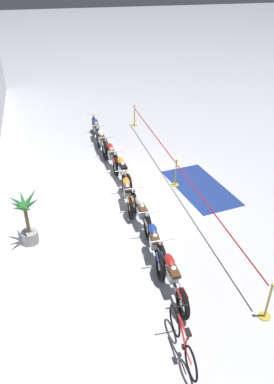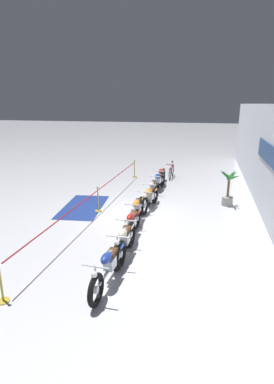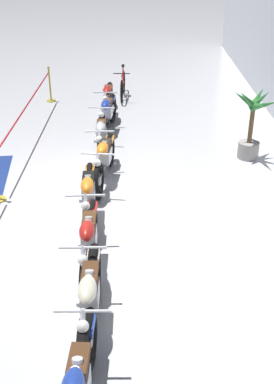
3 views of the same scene
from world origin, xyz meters
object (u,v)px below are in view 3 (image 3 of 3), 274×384
object	(u,v)px
stanchion_far_left	(13,133)
motorcycle_cream_6	(90,302)
potted_palm_left_of_row	(252,124)
motorcycle_blue_1	(107,115)
motorcycle_orange_3	(104,160)
bicycle	(123,86)
motorcycle_red_0	(108,100)
motorcycle_silver_2	(101,138)
motorcycle_orange_4	(88,197)
motorcycle_red_5	(89,242)

from	to	relation	value
stanchion_far_left	motorcycle_cream_6	bearing A→B (deg)	22.72
potted_palm_left_of_row	stanchion_far_left	distance (m)	5.15
motorcycle_blue_1	potted_palm_left_of_row	distance (m)	3.61
potted_palm_left_of_row	motorcycle_orange_3	bearing A→B (deg)	-69.80
bicycle	motorcycle_red_0	bearing A→B (deg)	-11.51
motorcycle_silver_2	stanchion_far_left	xyz separation A→B (m)	(0.46, -1.82, 0.29)
motorcycle_orange_4	bicycle	world-z (taller)	bicycle
motorcycle_silver_2	stanchion_far_left	bearing A→B (deg)	-75.81
motorcycle_orange_3	motorcycle_blue_1	bearing A→B (deg)	-177.70
motorcycle_cream_6	motorcycle_silver_2	bearing A→B (deg)	-177.39
motorcycle_orange_4	stanchion_far_left	world-z (taller)	stanchion_far_left
motorcycle_red_0	potted_palm_left_of_row	distance (m)	4.34
motorcycle_blue_1	motorcycle_red_5	bearing A→B (deg)	0.68
motorcycle_blue_1	motorcycle_orange_4	distance (m)	4.20
motorcycle_red_0	stanchion_far_left	distance (m)	3.68
stanchion_far_left	motorcycle_blue_1	bearing A→B (deg)	136.12
motorcycle_orange_4	potted_palm_left_of_row	world-z (taller)	potted_palm_left_of_row
motorcycle_blue_1	motorcycle_cream_6	bearing A→B (deg)	1.71
motorcycle_red_0	bicycle	world-z (taller)	bicycle
motorcycle_red_0	motorcycle_blue_1	distance (m)	1.26
bicycle	stanchion_far_left	xyz separation A→B (m)	(4.92, -2.16, 0.38)
motorcycle_red_0	motorcycle_orange_3	distance (m)	3.93
motorcycle_orange_3	motorcycle_red_5	xyz separation A→B (m)	(2.88, -0.04, -0.01)
motorcycle_orange_4	motorcycle_red_5	size ratio (longest dim) A/B	1.00
motorcycle_cream_6	motorcycle_orange_4	bearing A→B (deg)	-174.18
motorcycle_silver_2	motorcycle_orange_4	size ratio (longest dim) A/B	0.97
motorcycle_orange_3	bicycle	size ratio (longest dim) A/B	1.29
bicycle	stanchion_far_left	distance (m)	5.39
motorcycle_orange_4	bicycle	bearing A→B (deg)	177.14
motorcycle_red_5	motorcycle_blue_1	bearing A→B (deg)	-179.32
motorcycle_orange_3	motorcycle_red_5	distance (m)	2.88
motorcycle_red_0	potted_palm_left_of_row	xyz separation A→B (m)	(2.76, 3.33, 0.36)
potted_palm_left_of_row	bicycle	bearing A→B (deg)	-146.49
motorcycle_blue_1	motorcycle_silver_2	size ratio (longest dim) A/B	1.09
motorcycle_silver_2	motorcycle_orange_3	size ratio (longest dim) A/B	1.01
motorcycle_orange_3	motorcycle_cream_6	world-z (taller)	motorcycle_cream_6
motorcycle_red_5	bicycle	distance (m)	8.54
motorcycle_silver_2	motorcycle_red_5	bearing A→B (deg)	1.50
motorcycle_red_5	bicycle	world-z (taller)	bicycle
motorcycle_cream_6	bicycle	size ratio (longest dim) A/B	1.29
motorcycle_red_0	motorcycle_red_5	bearing A→B (deg)	1.07
motorcycle_red_0	motorcycle_orange_3	world-z (taller)	same
motorcycle_red_5	motorcycle_cream_6	world-z (taller)	motorcycle_cream_6
motorcycle_blue_1	bicycle	xyz separation A→B (m)	(-2.98, 0.29, -0.10)
motorcycle_red_0	stanchion_far_left	world-z (taller)	stanchion_far_left
motorcycle_blue_1	potted_palm_left_of_row	bearing A→B (deg)	65.24
motorcycle_red_0	stanchion_far_left	xyz separation A→B (m)	(3.19, -1.80, 0.29)
motorcycle_orange_3	motorcycle_cream_6	bearing A→B (deg)	1.34
motorcycle_red_5	motorcycle_red_0	bearing A→B (deg)	-178.93
motorcycle_silver_2	stanchion_far_left	world-z (taller)	stanchion_far_left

